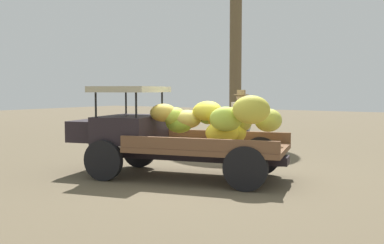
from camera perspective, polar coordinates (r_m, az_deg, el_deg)
ground_plane at (r=8.89m, az=1.28°, el=-7.27°), size 60.00×60.00×0.00m
truck at (r=8.89m, az=-2.02°, el=-1.10°), size 4.65×2.60×1.84m
farmer at (r=10.25m, az=6.36°, el=-0.09°), size 0.52×0.48×1.77m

